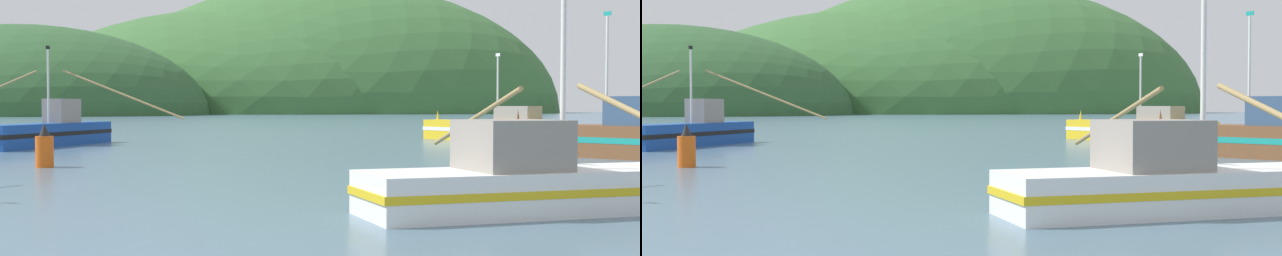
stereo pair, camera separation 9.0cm
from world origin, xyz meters
The scene contains 8 objects.
hill_far_center centered at (-121.49, 162.84, 0.00)m, with size 103.43×82.74×47.88m, color #2D562D.
hill_mid_right centered at (-92.31, 244.60, 0.00)m, with size 171.07×136.86×73.47m, color #386633.
hill_far_left centered at (-66.36, 258.00, 0.00)m, with size 170.84×136.67×93.68m, color #386633.
fishing_boat_blue centered at (-16.05, 32.32, 0.87)m, with size 16.78×11.05×5.85m.
fishing_boat_white centered at (11.28, 12.35, 0.67)m, with size 8.44×9.68×6.68m.
fishing_boat_yellow centered at (8.61, 45.10, 0.81)m, with size 10.26×9.13×5.80m.
fishing_boat_brown centered at (14.23, 31.51, 0.91)m, with size 9.55×6.99×6.68m.
channel_buoy centered at (-6.97, 19.53, 0.71)m, with size 0.67×0.67×1.69m.
Camera 2 is at (11.21, -4.58, 2.36)m, focal length 41.40 mm.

